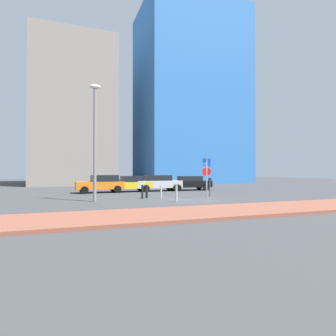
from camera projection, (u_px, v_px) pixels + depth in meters
The scene contains 15 objects.
ground_plane at pixel (188, 199), 18.97m from camera, with size 120.00×120.00×0.00m, color #424244.
sidewalk_brick at pixel (244, 210), 13.00m from camera, with size 40.00×3.66×0.14m, color #93513D.
parked_car_orange at pixel (101, 183), 24.68m from camera, with size 4.19×2.09×1.56m.
parked_car_yellow at pixel (130, 184), 25.77m from camera, with size 4.00×1.97×1.46m.
parked_car_silver at pixel (158, 183), 26.82m from camera, with size 4.53×2.11×1.53m.
parked_car_black at pixel (189, 183), 27.97m from camera, with size 4.45×2.27×1.42m.
parking_sign_post at pixel (207, 173), 19.08m from camera, with size 0.59×0.19×2.80m.
parking_meter at pixel (210, 184), 20.89m from camera, with size 0.18×0.14×1.40m.
street_lamp at pixel (95, 133), 17.32m from camera, with size 0.70×0.36×7.34m.
traffic_bollard_near at pixel (161, 192), 19.23m from camera, with size 0.12×0.12×0.93m, color #B7B7BC.
traffic_bollard_mid at pixel (176, 193), 17.14m from camera, with size 0.14×0.14×1.04m, color #B7B7BC.
traffic_bollard_far at pixel (142, 192), 19.18m from camera, with size 0.14×0.14×0.95m, color black.
traffic_bollard_edge at pixel (147, 191), 19.69m from camera, with size 0.17×0.17×0.93m, color black.
building_colorful_midrise at pixel (190, 98), 48.41m from camera, with size 17.24×13.32×29.59m, color #3372BF.
building_under_construction at pixel (73, 116), 42.56m from camera, with size 11.21×15.01×20.74m, color gray.
Camera 1 is at (-7.91, -17.32, 1.86)m, focal length 29.71 mm.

